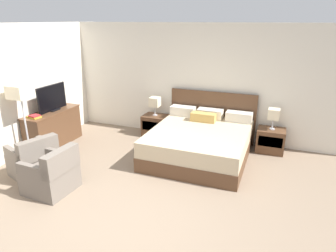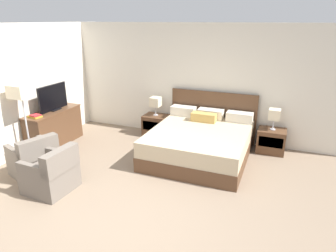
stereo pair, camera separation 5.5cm
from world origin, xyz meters
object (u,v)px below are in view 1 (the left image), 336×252
object	(u,v)px
book_red_cover	(34,117)
floor_lamp	(21,97)
armchair_by_window	(34,161)
book_blue_cover	(35,116)
dresser	(53,128)
tv	(52,98)
nightstand_left	(155,125)
table_lamp_right	(274,114)
nightstand_right	(271,140)
armchair_companion	(52,175)
bed	(200,141)
table_lamp_left	(155,102)

from	to	relation	value
book_red_cover	floor_lamp	size ratio (longest dim) A/B	0.17
armchair_by_window	book_blue_cover	bearing A→B (deg)	129.35
dresser	floor_lamp	bearing A→B (deg)	-85.57
tv	book_red_cover	size ratio (longest dim) A/B	3.16
nightstand_left	table_lamp_right	xyz separation A→B (m)	(2.63, 0.00, 0.57)
nightstand_right	table_lamp_right	xyz separation A→B (m)	(0.00, 0.00, 0.57)
book_red_cover	book_blue_cover	bearing A→B (deg)	0.00
book_red_cover	armchair_companion	xyz separation A→B (m)	(1.31, -1.07, -0.50)
bed	nightstand_right	size ratio (longest dim) A/B	3.78
nightstand_left	armchair_companion	world-z (taller)	armchair_companion
table_lamp_left	book_red_cover	distance (m)	2.59
table_lamp_left	armchair_companion	distance (m)	2.98
nightstand_right	nightstand_left	bearing A→B (deg)	180.00
table_lamp_left	nightstand_left	bearing A→B (deg)	-90.00
nightstand_right	armchair_companion	bearing A→B (deg)	-137.80
table_lamp_right	armchair_companion	size ratio (longest dim) A/B	0.57
armchair_companion	bed	bearing A→B (deg)	48.84
book_red_cover	floor_lamp	world-z (taller)	floor_lamp
dresser	floor_lamp	world-z (taller)	floor_lamp
table_lamp_left	book_red_cover	size ratio (longest dim) A/B	1.70
dresser	table_lamp_right	bearing A→B (deg)	16.61
nightstand_right	floor_lamp	distance (m)	5.00
bed	table_lamp_left	xyz separation A→B (m)	(-1.31, 0.75, 0.50)
book_red_cover	armchair_companion	distance (m)	1.76
tv	armchair_by_window	world-z (taller)	tv
tv	bed	bearing A→B (deg)	9.11
nightstand_left	book_red_cover	distance (m)	2.65
nightstand_left	book_blue_cover	distance (m)	2.64
table_lamp_right	armchair_by_window	world-z (taller)	table_lamp_right
bed	armchair_by_window	bearing A→B (deg)	-143.99
book_blue_cover	floor_lamp	world-z (taller)	floor_lamp
nightstand_left	book_blue_cover	size ratio (longest dim) A/B	3.03
nightstand_right	bed	bearing A→B (deg)	-150.28
bed	armchair_companion	world-z (taller)	bed
bed	book_red_cover	world-z (taller)	bed
table_lamp_right	armchair_companion	bearing A→B (deg)	-137.79
bed	tv	bearing A→B (deg)	-170.89
book_blue_cover	armchair_by_window	world-z (taller)	book_blue_cover
nightstand_left	table_lamp_left	bearing A→B (deg)	90.00
bed	book_blue_cover	distance (m)	3.36
table_lamp_right	armchair_by_window	xyz separation A→B (m)	(-3.83, -2.58, -0.53)
bed	armchair_companion	size ratio (longest dim) A/B	2.77
nightstand_left	book_red_cover	size ratio (longest dim) A/B	2.17
table_lamp_right	floor_lamp	bearing A→B (deg)	-154.48
table_lamp_right	dresser	size ratio (longest dim) A/B	0.32
armchair_by_window	table_lamp_right	bearing A→B (deg)	33.97
nightstand_left	armchair_by_window	size ratio (longest dim) A/B	0.64
dresser	bed	bearing A→B (deg)	10.45
bed	table_lamp_right	world-z (taller)	bed
nightstand_right	armchair_companion	world-z (taller)	armchair_companion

